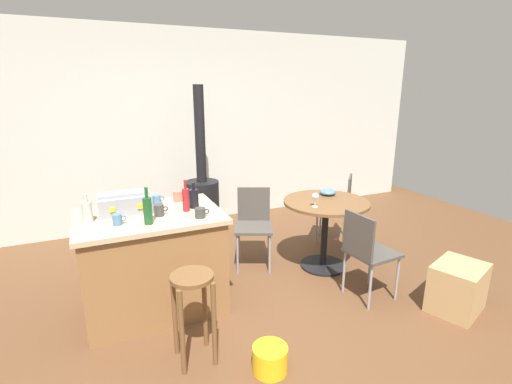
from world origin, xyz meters
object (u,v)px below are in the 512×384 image
at_px(folding_chair_left, 339,203).
at_px(folding_chair_far, 367,249).
at_px(kitchen_island, 153,261).
at_px(bottle_2, 194,198).
at_px(wine_glass, 315,197).
at_px(cardboard_box, 457,287).
at_px(cup_2, 159,210).
at_px(cup_4, 178,196).
at_px(folding_chair_near, 254,221).
at_px(serving_bowl, 328,192).
at_px(toolbox, 125,203).
at_px(bottle_1, 186,199).
at_px(bottle_3, 148,210).
at_px(cup_0, 156,199).
at_px(wood_stove, 203,198).
at_px(dining_table, 325,217).
at_px(cup_3, 200,213).
at_px(bottle_0, 87,211).
at_px(plastic_bucket, 270,359).
at_px(cup_1, 118,219).
at_px(wooden_stool, 193,301).

bearing_deg(folding_chair_left, folding_chair_far, -115.57).
height_order(kitchen_island, bottle_2, bottle_2).
relative_size(folding_chair_left, wine_glass, 6.05).
bearing_deg(folding_chair_far, cardboard_box, -37.83).
relative_size(cup_2, wine_glass, 0.81).
bearing_deg(cup_2, cup_4, 56.23).
bearing_deg(wine_glass, bottle_2, 175.01).
distance_m(kitchen_island, folding_chair_near, 1.22).
height_order(wine_glass, serving_bowl, wine_glass).
bearing_deg(cardboard_box, toolbox, 153.81).
bearing_deg(bottle_2, folding_chair_left, 15.34).
height_order(folding_chair_near, bottle_1, bottle_1).
bearing_deg(serving_bowl, bottle_3, -167.15).
bearing_deg(cup_0, bottle_3, -106.05).
relative_size(folding_chair_left, wood_stove, 0.44).
relative_size(dining_table, cup_0, 7.69).
bearing_deg(wood_stove, folding_chair_far, -66.94).
relative_size(kitchen_island, cup_3, 9.70).
xyz_separation_m(bottle_0, cup_0, (0.58, 0.28, -0.05)).
xyz_separation_m(cup_3, plastic_bucket, (0.22, -0.88, -0.83)).
xyz_separation_m(bottle_2, cup_2, (-0.32, -0.10, -0.04)).
relative_size(dining_table, folding_chair_far, 1.07).
bearing_deg(cup_0, cup_3, -63.55).
xyz_separation_m(wine_glass, serving_bowl, (0.37, 0.30, -0.07)).
relative_size(folding_chair_near, cardboard_box, 1.81).
xyz_separation_m(toolbox, bottle_1, (0.49, -0.18, 0.02)).
height_order(folding_chair_far, bottle_0, bottle_0).
bearing_deg(cup_2, serving_bowl, 8.96).
xyz_separation_m(dining_table, cup_4, (-1.52, 0.23, 0.35)).
bearing_deg(serving_bowl, cup_0, 178.28).
height_order(dining_table, cup_1, cup_1).
bearing_deg(wine_glass, toolbox, 172.82).
relative_size(kitchen_island, cup_0, 10.16).
relative_size(bottle_2, cup_0, 1.96).
xyz_separation_m(bottle_3, cup_3, (0.41, -0.02, -0.07)).
bearing_deg(cup_0, kitchen_island, -111.92).
xyz_separation_m(kitchen_island, wine_glass, (1.61, -0.09, 0.42)).
relative_size(bottle_3, cup_3, 2.42).
height_order(wooden_stool, wood_stove, wood_stove).
distance_m(folding_chair_left, serving_bowl, 0.62).
relative_size(wood_stove, wine_glass, 13.66).
bearing_deg(kitchen_island, bottle_0, -179.10).
xyz_separation_m(folding_chair_left, wine_glass, (-0.79, -0.65, 0.35)).
xyz_separation_m(wood_stove, cup_1, (-1.15, -1.67, 0.43)).
relative_size(folding_chair_near, folding_chair_far, 1.01).
xyz_separation_m(bottle_0, cup_3, (0.85, -0.26, -0.05)).
bearing_deg(wooden_stool, bottle_1, 78.02).
xyz_separation_m(kitchen_island, bottle_0, (-0.47, -0.01, 0.53)).
height_order(bottle_0, cup_1, bottle_0).
bearing_deg(toolbox, wood_stove, 51.97).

